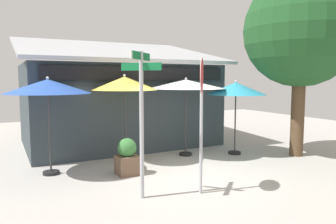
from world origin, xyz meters
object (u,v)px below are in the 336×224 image
object	(u,v)px
street_sign_post	(141,109)
patio_umbrella_royal_blue_left	(48,87)
patio_umbrella_teal_far_right	(236,89)
sidewalk_planter	(127,157)
shade_tree	(307,33)
patio_umbrella_ivory_right	(186,85)
stop_sign	(202,98)
patio_umbrella_mustard_center	(125,84)

from	to	relation	value
street_sign_post	patio_umbrella_royal_blue_left	bearing A→B (deg)	118.53
patio_umbrella_teal_far_right	sidewalk_planter	size ratio (longest dim) A/B	2.56
patio_umbrella_teal_far_right	shade_tree	world-z (taller)	shade_tree
patio_umbrella_royal_blue_left	patio_umbrella_ivory_right	size ratio (longest dim) A/B	1.00
patio_umbrella_teal_far_right	shade_tree	size ratio (longest dim) A/B	0.42
patio_umbrella_ivory_right	sidewalk_planter	distance (m)	3.39
patio_umbrella_royal_blue_left	patio_umbrella_teal_far_right	size ratio (longest dim) A/B	1.04
stop_sign	patio_umbrella_teal_far_right	world-z (taller)	stop_sign
patio_umbrella_ivory_right	stop_sign	bearing A→B (deg)	-115.49
shade_tree	patio_umbrella_teal_far_right	bearing A→B (deg)	146.94
street_sign_post	sidewalk_planter	xyz separation A→B (m)	(0.33, 1.80, -1.47)
patio_umbrella_royal_blue_left	shade_tree	xyz separation A→B (m)	(7.87, -1.68, 1.73)
patio_umbrella_teal_far_right	sidewalk_planter	xyz separation A→B (m)	(-4.14, -0.53, -1.77)
patio_umbrella_mustard_center	patio_umbrella_teal_far_right	bearing A→B (deg)	-11.47
stop_sign	sidewalk_planter	size ratio (longest dim) A/B	3.09
patio_umbrella_mustard_center	patio_umbrella_teal_far_right	size ratio (longest dim) A/B	1.07
patio_umbrella_ivory_right	sidewalk_planter	size ratio (longest dim) A/B	2.65
patio_umbrella_royal_blue_left	street_sign_post	bearing A→B (deg)	-61.47
patio_umbrella_ivory_right	patio_umbrella_mustard_center	bearing A→B (deg)	176.44
stop_sign	patio_umbrella_royal_blue_left	xyz separation A→B (m)	(-2.80, 3.13, 0.20)
street_sign_post	patio_umbrella_royal_blue_left	distance (m)	3.19
patio_umbrella_ivory_right	shade_tree	size ratio (longest dim) A/B	0.44
patio_umbrella_ivory_right	sidewalk_planter	bearing A→B (deg)	-155.46
patio_umbrella_royal_blue_left	patio_umbrella_mustard_center	xyz separation A→B (m)	(2.26, 0.31, 0.06)
patio_umbrella_royal_blue_left	sidewalk_planter	distance (m)	2.82
stop_sign	patio_umbrella_royal_blue_left	world-z (taller)	stop_sign
patio_umbrella_ivory_right	sidewalk_planter	xyz separation A→B (m)	(-2.54, -1.16, -1.92)
street_sign_post	stop_sign	distance (m)	1.36
shade_tree	sidewalk_planter	size ratio (longest dim) A/B	6.08
patio_umbrella_mustard_center	shade_tree	world-z (taller)	shade_tree
patio_umbrella_teal_far_right	patio_umbrella_ivory_right	bearing A→B (deg)	158.79
patio_umbrella_ivory_right	shade_tree	xyz separation A→B (m)	(3.49, -1.85, 1.70)
stop_sign	patio_umbrella_ivory_right	distance (m)	3.66
patio_umbrella_ivory_right	shade_tree	world-z (taller)	shade_tree
stop_sign	patio_umbrella_ivory_right	xyz separation A→B (m)	(1.57, 3.30, 0.23)
patio_umbrella_ivory_right	sidewalk_planter	world-z (taller)	patio_umbrella_ivory_right
sidewalk_planter	street_sign_post	bearing A→B (deg)	-100.43
sidewalk_planter	patio_umbrella_ivory_right	bearing A→B (deg)	24.54
patio_umbrella_teal_far_right	sidewalk_planter	bearing A→B (deg)	-172.65
patio_umbrella_royal_blue_left	patio_umbrella_mustard_center	bearing A→B (deg)	7.69
stop_sign	patio_umbrella_ivory_right	world-z (taller)	stop_sign
stop_sign	sidewalk_planter	distance (m)	2.90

